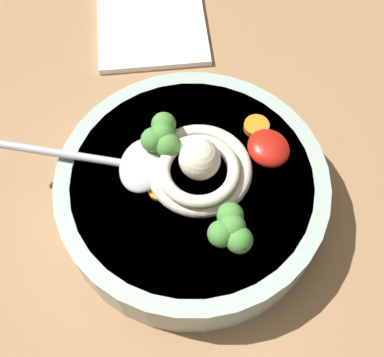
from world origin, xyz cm
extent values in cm
cube|color=#936D47|center=(0.00, 0.00, 1.30)|extent=(108.62, 108.62, 2.60)
cylinder|color=#9EB2A3|center=(3.07, 0.93, 5.41)|extent=(26.44, 26.44, 5.62)
cylinder|color=olive|center=(3.07, 0.93, 5.63)|extent=(23.27, 23.27, 5.17)
torus|color=beige|center=(2.85, 1.84, 8.91)|extent=(10.03, 10.03, 1.38)
torus|color=beige|center=(3.49, 1.41, 10.02)|extent=(10.74, 10.74, 1.25)
sphere|color=beige|center=(2.85, 1.84, 10.71)|extent=(3.89, 3.89, 3.89)
ellipsoid|color=#B7B7BC|center=(0.21, -2.71, 9.02)|extent=(7.44, 7.17, 1.60)
cylinder|color=#B7B7BC|center=(-4.44, -8.60, 9.02)|extent=(9.91, 12.28, 0.80)
ellipsoid|color=#B2190F|center=(4.05, 8.74, 9.21)|extent=(4.39, 3.95, 1.97)
cylinder|color=#7A9E60|center=(10.08, 1.08, 8.86)|extent=(1.21, 1.21, 1.29)
sphere|color=#478938|center=(10.08, 1.08, 10.69)|extent=(2.37, 2.37, 2.37)
sphere|color=#478938|center=(11.26, 1.08, 10.48)|extent=(2.37, 2.37, 2.37)
sphere|color=#478938|center=(9.00, 1.51, 10.59)|extent=(2.37, 2.37, 2.37)
sphere|color=#478938|center=(10.08, -0.10, 10.52)|extent=(2.37, 2.37, 2.37)
cylinder|color=#7A9E60|center=(-1.15, 0.24, 8.87)|extent=(1.22, 1.22, 1.31)
sphere|color=#478938|center=(-1.15, 0.24, 10.72)|extent=(2.40, 2.40, 2.40)
sphere|color=#478938|center=(0.05, 0.24, 10.51)|extent=(2.40, 2.40, 2.40)
sphere|color=#478938|center=(-2.23, 0.68, 10.62)|extent=(2.40, 2.40, 2.40)
sphere|color=#478938|center=(-1.15, -0.96, 10.55)|extent=(2.40, 2.40, 2.40)
cylinder|color=orange|center=(2.78, -2.24, 8.43)|extent=(2.48, 2.48, 0.43)
cylinder|color=orange|center=(1.01, 9.33, 8.58)|extent=(2.53, 2.53, 0.73)
cube|color=white|center=(-22.52, 8.50, 3.00)|extent=(19.77, 18.69, 0.80)
camera|label=1|loc=(23.27, -9.78, 49.49)|focal=46.43mm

